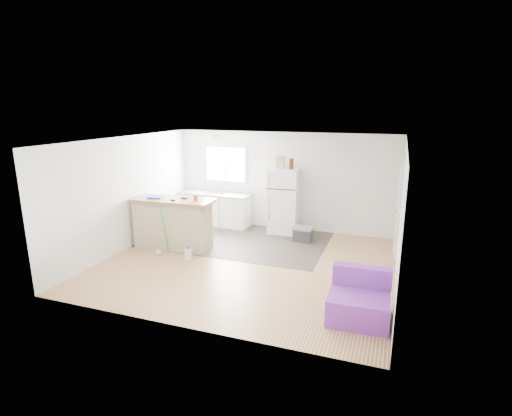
% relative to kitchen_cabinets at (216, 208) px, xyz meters
% --- Properties ---
extents(room, '(5.51, 5.01, 2.41)m').
position_rel_kitchen_cabinets_xyz_m(room, '(1.73, -2.21, 0.78)').
color(room, brown).
rests_on(room, ground).
extents(vinyl_zone, '(4.05, 2.50, 0.00)m').
position_rel_kitchen_cabinets_xyz_m(vinyl_zone, '(1.01, -0.96, -0.42)').
color(vinyl_zone, '#312825').
rests_on(vinyl_zone, floor).
extents(window, '(1.18, 0.06, 0.98)m').
position_rel_kitchen_cabinets_xyz_m(window, '(0.18, 0.28, 1.13)').
color(window, white).
rests_on(window, back_wall).
extents(interior_door, '(0.11, 0.92, 2.10)m').
position_rel_kitchen_cabinets_xyz_m(interior_door, '(4.46, -0.66, 0.59)').
color(interior_door, white).
rests_on(interior_door, right_wall).
extents(ceiling_fixture, '(0.30, 0.30, 0.07)m').
position_rel_kitchen_cabinets_xyz_m(ceiling_fixture, '(0.53, -1.01, 1.94)').
color(ceiling_fixture, white).
rests_on(ceiling_fixture, ceiling).
extents(kitchen_cabinets, '(1.88, 0.64, 1.10)m').
position_rel_kitchen_cabinets_xyz_m(kitchen_cabinets, '(0.00, 0.00, 0.00)').
color(kitchen_cabinets, white).
rests_on(kitchen_cabinets, floor).
extents(peninsula, '(1.80, 0.76, 1.09)m').
position_rel_kitchen_cabinets_xyz_m(peninsula, '(-0.11, -1.91, 0.13)').
color(peninsula, '#C5B58E').
rests_on(peninsula, floor).
extents(refrigerator, '(0.73, 0.69, 1.57)m').
position_rel_kitchen_cabinets_xyz_m(refrigerator, '(1.85, -0.05, 0.36)').
color(refrigerator, white).
rests_on(refrigerator, floor).
extents(cooler, '(0.44, 0.31, 0.33)m').
position_rel_kitchen_cabinets_xyz_m(cooler, '(2.45, -0.54, -0.26)').
color(cooler, '#2E2E30').
rests_on(cooler, floor).
extents(purple_seat, '(0.88, 0.83, 0.70)m').
position_rel_kitchen_cabinets_xyz_m(purple_seat, '(4.01, -3.61, -0.17)').
color(purple_seat, purple).
rests_on(purple_seat, floor).
extents(cleaner_jug, '(0.13, 0.10, 0.27)m').
position_rel_kitchen_cabinets_xyz_m(cleaner_jug, '(0.55, -2.46, -0.30)').
color(cleaner_jug, silver).
rests_on(cleaner_jug, floor).
extents(mop, '(0.21, 0.32, 1.15)m').
position_rel_kitchen_cabinets_xyz_m(mop, '(-0.13, -2.40, -0.19)').
color(mop, green).
rests_on(mop, floor).
extents(red_cup, '(0.09, 0.09, 0.12)m').
position_rel_kitchen_cabinets_xyz_m(red_cup, '(0.45, -1.87, 0.73)').
color(red_cup, red).
rests_on(red_cup, peninsula).
extents(blue_tray, '(0.34, 0.27, 0.04)m').
position_rel_kitchen_cabinets_xyz_m(blue_tray, '(-0.46, -1.98, 0.69)').
color(blue_tray, '#1343B6').
rests_on(blue_tray, peninsula).
extents(tool_a, '(0.15, 0.07, 0.03)m').
position_rel_kitchen_cabinets_xyz_m(tool_a, '(0.15, -1.82, 0.68)').
color(tool_a, black).
rests_on(tool_a, peninsula).
extents(tool_b, '(0.11, 0.06, 0.03)m').
position_rel_kitchen_cabinets_xyz_m(tool_b, '(0.02, -2.06, 0.68)').
color(tool_b, black).
rests_on(tool_b, peninsula).
extents(cardboard_box, '(0.21, 0.11, 0.30)m').
position_rel_kitchen_cabinets_xyz_m(cardboard_box, '(1.75, -0.08, 1.30)').
color(cardboard_box, tan).
rests_on(cardboard_box, refrigerator).
extents(bottle_left, '(0.09, 0.09, 0.25)m').
position_rel_kitchen_cabinets_xyz_m(bottle_left, '(2.04, -0.10, 1.27)').
color(bottle_left, '#361F09').
rests_on(bottle_left, refrigerator).
extents(bottle_right, '(0.08, 0.08, 0.25)m').
position_rel_kitchen_cabinets_xyz_m(bottle_right, '(2.01, -0.10, 1.27)').
color(bottle_right, '#361F09').
rests_on(bottle_right, refrigerator).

